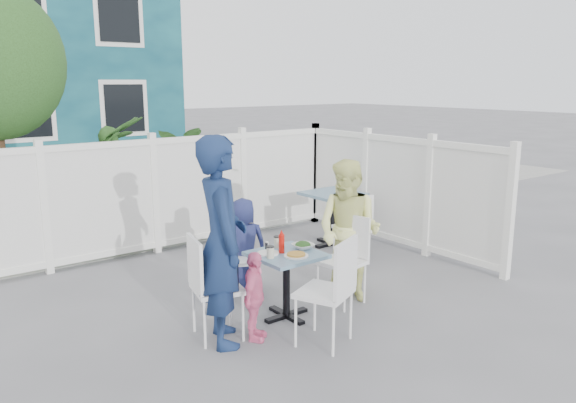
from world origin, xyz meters
TOP-DOWN VIEW (x-y plane):
  - ground at (0.00, 0.00)m, footprint 80.00×80.00m
  - near_sidewalk at (0.00, 3.80)m, footprint 24.00×2.60m
  - street at (0.00, 7.50)m, footprint 24.00×5.00m
  - far_sidewalk at (0.00, 10.60)m, footprint 24.00×1.60m
  - fence_back at (0.10, 2.40)m, footprint 5.86×0.08m
  - fence_right at (3.00, 0.60)m, footprint 0.08×3.66m
  - potted_shrub_a at (-0.15, 3.10)m, footprint 1.47×1.47m
  - potted_shrub_b at (1.21, 3.00)m, footprint 1.66×1.50m
  - main_table at (0.20, -0.48)m, footprint 0.65×0.65m
  - spare_table at (2.30, 1.17)m, footprint 0.75×0.75m
  - chair_left at (-0.66, -0.42)m, footprint 0.52×0.53m
  - chair_right at (0.98, -0.53)m, footprint 0.48×0.49m
  - chair_back at (0.17, 0.37)m, footprint 0.51×0.50m
  - chair_near at (0.16, -1.23)m, footprint 0.60×0.59m
  - chair_spare at (1.95, 0.35)m, footprint 0.55×0.54m
  - man at (-0.58, -0.55)m, footprint 0.68×0.82m
  - woman at (1.06, -0.47)m, footprint 0.80×0.90m
  - boy at (0.27, 0.41)m, footprint 0.62×0.52m
  - toddler at (-0.34, -0.71)m, footprint 0.51×0.49m
  - plate_main at (0.21, -0.63)m, footprint 0.24×0.24m
  - plate_side at (0.04, -0.39)m, footprint 0.22×0.22m
  - salad_bowl at (0.43, -0.46)m, footprint 0.22×0.22m
  - coffee_cup_a at (-0.02, -0.51)m, footprint 0.07×0.07m
  - coffee_cup_b at (0.25, -0.27)m, footprint 0.07×0.07m
  - ketchup_bottle at (0.17, -0.44)m, footprint 0.06×0.06m
  - salt_shaker at (0.14, -0.24)m, footprint 0.03×0.03m
  - pepper_shaker at (0.13, -0.24)m, footprint 0.03×0.03m

SIDE VIEW (x-z plane):
  - ground at x=0.00m, z-range 0.00..0.00m
  - street at x=0.00m, z-range 0.00..0.01m
  - near_sidewalk at x=0.00m, z-range 0.00..0.01m
  - far_sidewalk at x=0.00m, z-range 0.00..0.01m
  - toddler at x=-0.34m, z-range 0.00..0.85m
  - chair_back at x=0.17m, z-range 0.07..0.94m
  - main_table at x=0.20m, z-range 0.19..0.87m
  - boy at x=0.27m, z-range 0.00..1.08m
  - chair_spare at x=1.95m, z-range 0.08..1.01m
  - chair_right at x=0.98m, z-range 0.08..1.03m
  - chair_left at x=-0.66m, z-range 0.08..1.07m
  - chair_near at x=0.16m, z-range 0.08..1.09m
  - spare_table at x=2.30m, z-range 0.22..1.00m
  - plate_side at x=0.04m, z-range 0.68..0.70m
  - plate_main at x=0.21m, z-range 0.68..0.70m
  - salad_bowl at x=0.43m, z-range 0.68..0.73m
  - pepper_shaker at x=0.13m, z-range 0.68..0.75m
  - salt_shaker at x=0.14m, z-range 0.68..0.76m
  - coffee_cup_a at x=-0.02m, z-range 0.68..0.79m
  - coffee_cup_b at x=0.25m, z-range 0.68..0.79m
  - woman at x=1.06m, z-range 0.00..1.55m
  - ketchup_bottle at x=0.17m, z-range 0.68..0.87m
  - fence_right at x=3.00m, z-range -0.02..1.58m
  - fence_back at x=0.10m, z-range -0.02..1.58m
  - potted_shrub_b at x=1.21m, z-range 0.00..1.60m
  - potted_shrub_a at x=-0.15m, z-range 0.00..1.88m
  - man at x=-0.58m, z-range 0.00..1.92m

